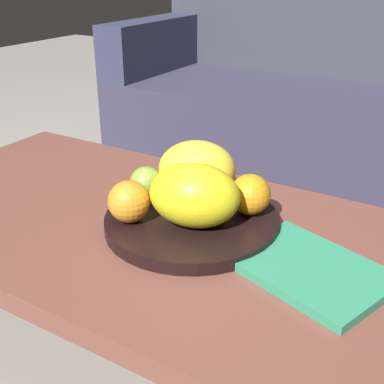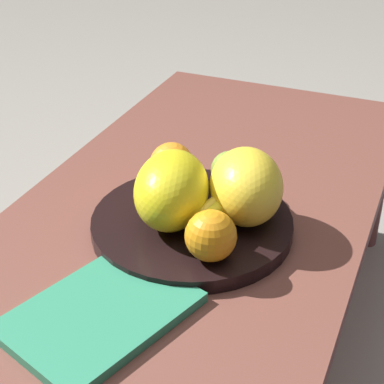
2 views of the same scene
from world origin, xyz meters
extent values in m
plane|color=gray|center=(0.00, 0.00, 0.00)|extent=(8.00, 8.00, 0.00)
cube|color=brown|center=(0.00, 0.00, 0.36)|extent=(1.26, 0.61, 0.04)
cylinder|color=brown|center=(-0.59, -0.26, 0.17)|extent=(0.05, 0.05, 0.34)
cylinder|color=brown|center=(-0.59, 0.26, 0.17)|extent=(0.05, 0.05, 0.34)
cylinder|color=black|center=(0.05, 0.03, 0.40)|extent=(0.34, 0.34, 0.03)
ellipsoid|color=yellow|center=(0.07, 0.00, 0.47)|extent=(0.19, 0.16, 0.12)
ellipsoid|color=yellow|center=(0.02, 0.11, 0.47)|extent=(0.19, 0.17, 0.12)
sphere|color=orange|center=(0.14, 0.09, 0.45)|extent=(0.08, 0.08, 0.08)
sphere|color=orange|center=(-0.04, -0.05, 0.45)|extent=(0.08, 0.08, 0.08)
sphere|color=olive|center=(-0.07, 0.05, 0.44)|extent=(0.07, 0.07, 0.07)
ellipsoid|color=yellow|center=(0.03, 0.09, 0.43)|extent=(0.11, 0.14, 0.03)
ellipsoid|color=yellow|center=(0.03, 0.09, 0.43)|extent=(0.14, 0.12, 0.03)
ellipsoid|color=yellow|center=(0.02, 0.09, 0.43)|extent=(0.13, 0.13, 0.03)
ellipsoid|color=gold|center=(0.04, 0.08, 0.45)|extent=(0.15, 0.08, 0.03)
ellipsoid|color=yellow|center=(0.04, 0.10, 0.45)|extent=(0.15, 0.09, 0.03)
cube|color=#2F8A66|center=(0.30, -0.01, 0.39)|extent=(0.29, 0.25, 0.02)
camera|label=1|loc=(0.49, -0.71, 0.86)|focal=47.23mm
camera|label=2|loc=(0.86, 0.36, 0.99)|focal=58.91mm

